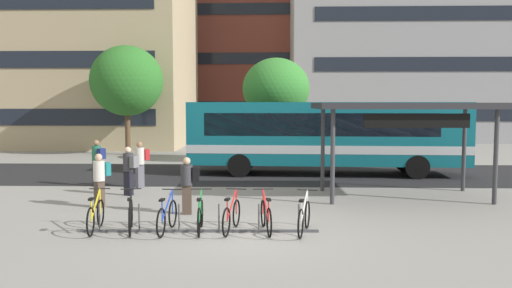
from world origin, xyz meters
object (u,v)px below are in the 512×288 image
object	(u,v)px
parked_bicycle_yellow_0	(96,216)
commuter_black_pack_4	(188,181)
parked_bicycle_black_1	(131,216)
parked_bicycle_red_5	(266,217)
commuter_teal_pack_0	(100,176)
commuter_red_pack_1	(141,161)
street_tree_1	(127,81)
commuter_grey_pack_2	(129,168)
city_bus	(327,134)
parked_bicycle_blue_2	(167,217)
commuter_navy_pack_3	(97,160)
parked_bicycle_red_4	(232,216)
parked_bicycle_white_6	(304,218)
street_tree_0	(276,89)
parked_bicycle_green_3	(200,216)
transit_shelter	(404,109)

from	to	relation	value
parked_bicycle_yellow_0	commuter_black_pack_4	bearing A→B (deg)	-49.97
parked_bicycle_black_1	parked_bicycle_red_5	distance (m)	3.32
commuter_teal_pack_0	commuter_red_pack_1	world-z (taller)	commuter_red_pack_1
parked_bicycle_yellow_0	street_tree_1	world-z (taller)	street_tree_1
commuter_grey_pack_2	commuter_black_pack_4	bearing A→B (deg)	155.06
city_bus	parked_bicycle_red_5	world-z (taller)	city_bus
parked_bicycle_blue_2	commuter_teal_pack_0	distance (m)	4.01
parked_bicycle_yellow_0	commuter_navy_pack_3	size ratio (longest dim) A/B	0.97
commuter_grey_pack_2	parked_bicycle_red_4	bearing A→B (deg)	152.95
parked_bicycle_white_6	commuter_teal_pack_0	distance (m)	6.69
commuter_red_pack_1	street_tree_1	distance (m)	13.30
commuter_black_pack_4	street_tree_0	distance (m)	13.23
city_bus	parked_bicycle_green_3	bearing A→B (deg)	-109.54
parked_bicycle_green_3	parked_bicycle_red_4	bearing A→B (deg)	-90.82
commuter_navy_pack_3	commuter_grey_pack_2	bearing A→B (deg)	161.63
parked_bicycle_white_6	street_tree_0	size ratio (longest dim) A/B	0.31
commuter_grey_pack_2	commuter_navy_pack_3	bearing A→B (deg)	-22.67
parked_bicycle_red_4	parked_bicycle_red_5	xyz separation A→B (m)	(0.84, -0.01, 0.00)
street_tree_0	parked_bicycle_red_4	bearing A→B (deg)	-94.75
transit_shelter	parked_bicycle_red_5	bearing A→B (deg)	-134.86
parked_bicycle_red_5	street_tree_1	bearing A→B (deg)	15.99
parked_bicycle_blue_2	commuter_red_pack_1	xyz separation A→B (m)	(-2.34, 6.59, 0.61)
parked_bicycle_red_4	commuter_navy_pack_3	distance (m)	8.75
parked_bicycle_white_6	transit_shelter	xyz separation A→B (m)	(3.61, 4.89, 2.58)
parked_bicycle_red_5	commuter_navy_pack_3	distance (m)	9.32
parked_bicycle_black_1	commuter_teal_pack_0	distance (m)	3.45
parked_bicycle_red_4	commuter_grey_pack_2	xyz separation A→B (m)	(-3.88, 4.84, 0.58)
commuter_black_pack_4	transit_shelter	bearing A→B (deg)	-162.04
commuter_teal_pack_0	street_tree_1	size ratio (longest dim) A/B	0.25
commuter_black_pack_4	street_tree_1	distance (m)	18.29
city_bus	parked_bicycle_red_5	size ratio (longest dim) A/B	7.09
street_tree_1	parked_bicycle_red_5	bearing A→B (deg)	-65.08
parked_bicycle_red_5	parked_bicycle_red_4	bearing A→B (deg)	80.69
city_bus	commuter_red_pack_1	world-z (taller)	city_bus
parked_bicycle_green_3	street_tree_1	bearing A→B (deg)	16.49
street_tree_0	parked_bicycle_green_3	bearing A→B (deg)	-97.69
parked_bicycle_red_5	commuter_red_pack_1	distance (m)	8.06
parked_bicycle_black_1	commuter_grey_pack_2	world-z (taller)	commuter_grey_pack_2
city_bus	parked_bicycle_yellow_0	world-z (taller)	city_bus
parked_bicycle_yellow_0	street_tree_0	world-z (taller)	street_tree_0
parked_bicycle_blue_2	commuter_grey_pack_2	world-z (taller)	commuter_grey_pack_2
commuter_grey_pack_2	parked_bicycle_red_5	bearing A→B (deg)	158.51
transit_shelter	commuter_navy_pack_3	world-z (taller)	transit_shelter
parked_bicycle_white_6	street_tree_1	xyz separation A→B (m)	(-9.61, 18.80, 4.13)
parked_bicycle_green_3	street_tree_1	size ratio (longest dim) A/B	0.26
parked_bicycle_black_1	parked_bicycle_red_5	xyz separation A→B (m)	(3.32, 0.08, 0.00)
parked_bicycle_white_6	commuter_navy_pack_3	distance (m)	10.05
parked_bicycle_blue_2	commuter_red_pack_1	world-z (taller)	commuter_red_pack_1
transit_shelter	commuter_grey_pack_2	size ratio (longest dim) A/B	3.56
city_bus	parked_bicycle_black_1	bearing A→B (deg)	-117.08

